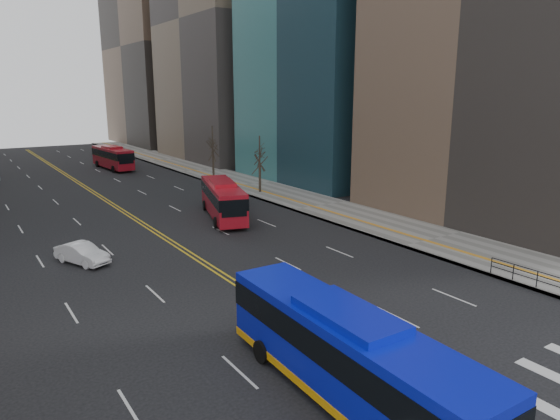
% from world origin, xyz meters
% --- Properties ---
extents(sidewalk_right, '(7.00, 130.00, 0.15)m').
position_xyz_m(sidewalk_right, '(17.50, 45.00, 0.07)').
color(sidewalk_right, slate).
rests_on(sidewalk_right, ground).
extents(centerline, '(0.55, 100.00, 0.01)m').
position_xyz_m(centerline, '(0.00, 55.00, 0.01)').
color(centerline, gold).
rests_on(centerline, ground).
extents(pedestrian_railing, '(0.06, 6.06, 1.02)m').
position_xyz_m(pedestrian_railing, '(14.30, 6.00, 0.82)').
color(pedestrian_railing, black).
rests_on(pedestrian_railing, sidewalk_right).
extents(street_trees, '(35.20, 47.20, 7.60)m').
position_xyz_m(street_trees, '(-7.18, 34.55, 4.87)').
color(street_trees, black).
rests_on(street_trees, ground).
extents(blue_bus, '(3.22, 12.86, 3.70)m').
position_xyz_m(blue_bus, '(-2.30, 4.00, 1.94)').
color(blue_bus, '#0C18BE').
rests_on(blue_bus, ground).
extents(red_bus_near, '(5.72, 11.18, 3.47)m').
position_xyz_m(red_bus_near, '(6.99, 31.88, 1.93)').
color(red_bus_near, '#B11220').
rests_on(red_bus_near, ground).
extents(red_bus_far, '(3.39, 11.17, 3.50)m').
position_xyz_m(red_bus_far, '(7.18, 68.40, 1.95)').
color(red_bus_far, '#B11220').
rests_on(red_bus_far, ground).
extents(car_white, '(3.11, 4.46, 1.39)m').
position_xyz_m(car_white, '(-6.93, 25.89, 0.70)').
color(car_white, white).
rests_on(car_white, ground).
extents(car_dark_mid, '(2.92, 4.75, 1.51)m').
position_xyz_m(car_dark_mid, '(10.54, 37.58, 0.75)').
color(car_dark_mid, black).
rests_on(car_dark_mid, ground).
extents(car_dark_far, '(2.82, 4.61, 1.19)m').
position_xyz_m(car_dark_far, '(10.35, 73.35, 0.60)').
color(car_dark_far, black).
rests_on(car_dark_far, ground).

